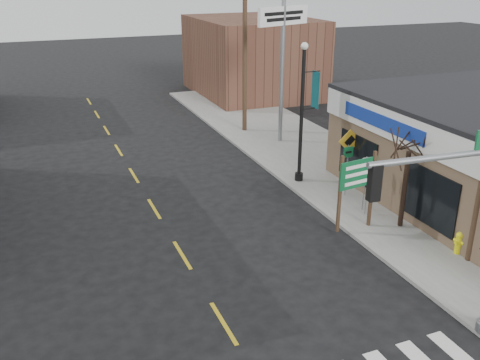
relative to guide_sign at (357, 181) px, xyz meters
name	(u,v)px	position (x,y,z in m)	size (l,w,h in m)	color
sidewalk_right	(335,170)	(2.70, 5.70, -1.93)	(6.00, 38.00, 0.13)	gray
center_line	(182,255)	(-6.30, 0.70, -1.99)	(0.12, 56.00, 0.01)	gold
bldg_distant_right	(252,57)	(5.70, 22.70, 0.81)	(8.00, 10.00, 5.60)	brown
guide_sign	(357,181)	(0.00, 0.00, 0.00)	(1.65, 0.14, 2.89)	#473221
fire_hydrant	(459,242)	(2.20, -2.85, -1.44)	(0.25, 0.25, 0.78)	yellow
ped_crossing_sign	(349,148)	(1.90, 3.49, -0.06)	(1.02, 0.07, 2.62)	gray
lamp_post	(303,103)	(0.46, 5.02, 1.64)	(0.78, 0.62, 6.05)	black
dance_center_sign	(283,38)	(2.20, 10.65, 3.65)	(3.48, 0.22, 7.40)	gray
bare_tree	(411,138)	(1.75, -0.42, 1.53)	(2.16, 2.16, 4.31)	black
shrub_back	(444,205)	(3.79, -0.34, -1.42)	(1.19, 1.19, 0.89)	black
utility_pole_far	(245,42)	(1.20, 13.33, 3.16)	(1.70, 0.26, 9.80)	#432F1C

